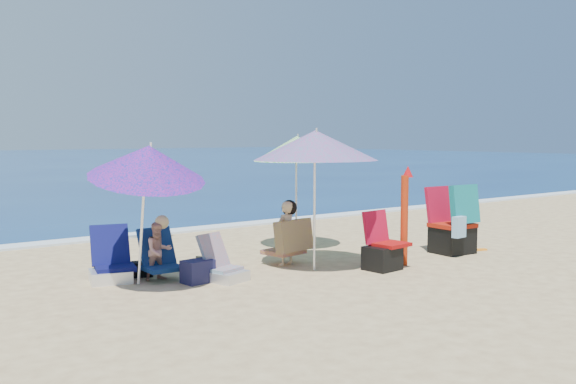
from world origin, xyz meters
TOP-DOWN VIEW (x-y plane):
  - ground at (0.00, 0.00)m, footprint 120.00×120.00m
  - foam at (0.00, 5.10)m, footprint 120.00×0.50m
  - umbrella_turquoise at (-0.16, 0.54)m, footprint 1.91×1.91m
  - umbrella_striped at (0.67, 2.04)m, footprint 1.47×1.47m
  - umbrella_blue at (-2.59, 0.78)m, footprint 1.61×1.66m
  - furled_umbrella at (1.14, 0.04)m, footprint 0.22×0.18m
  - chair_navy at (-2.74, 1.65)m, footprint 0.69×0.75m
  - chair_rainbow at (-1.55, 0.77)m, footprint 0.58×0.70m
  - camp_chair_left at (0.66, 0.02)m, footprint 0.65×0.54m
  - camp_chair_right at (2.49, 0.23)m, footprint 0.75×0.79m
  - person_center at (-0.23, 1.08)m, footprint 0.72×0.61m
  - person_left at (-2.20, 1.34)m, footprint 0.51×0.61m
  - bag_navy_a at (-1.88, 0.87)m, footprint 0.41×0.32m
  - bag_black_a at (-2.29, 1.67)m, footprint 0.33×0.29m
  - bag_tan at (-1.41, 1.46)m, footprint 0.26×0.19m
  - orange_item at (3.09, 0.13)m, footprint 0.23×0.15m

SIDE VIEW (x-z plane):
  - ground at x=0.00m, z-range 0.00..0.00m
  - orange_item at x=3.09m, z-range 0.00..0.03m
  - foam at x=0.00m, z-range 0.00..0.04m
  - bag_black_a at x=-2.29m, z-range 0.00..0.20m
  - bag_tan at x=-1.41m, z-range 0.00..0.21m
  - bag_navy_a at x=-1.88m, z-range 0.00..0.30m
  - chair_rainbow at x=-1.55m, z-range -0.14..0.47m
  - chair_navy at x=-2.74m, z-range -0.17..0.55m
  - camp_chair_left at x=0.66m, z-range -0.17..0.67m
  - person_left at x=-2.20m, z-range -0.04..0.82m
  - camp_chair_right at x=2.49m, z-range -0.16..0.98m
  - person_center at x=-0.23m, z-range -0.01..0.95m
  - furled_umbrella at x=1.14m, z-range 0.07..1.55m
  - umbrella_blue at x=-2.59m, z-range 0.62..2.57m
  - umbrella_striped at x=0.67m, z-range 0.73..2.68m
  - umbrella_turquoise at x=-0.16m, z-range 0.77..2.80m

